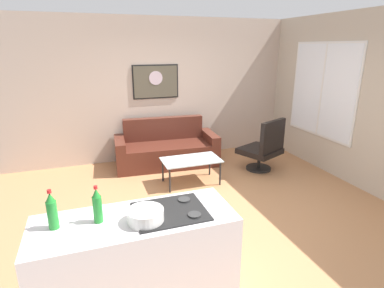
% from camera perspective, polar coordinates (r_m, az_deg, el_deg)
% --- Properties ---
extents(ground, '(6.40, 6.40, 0.04)m').
position_cam_1_polar(ground, '(4.63, 3.09, -11.82)').
color(ground, '#B27A4F').
extents(back_wall, '(6.40, 0.05, 2.80)m').
position_cam_1_polar(back_wall, '(6.40, -5.00, 9.86)').
color(back_wall, '#BEA998').
rests_on(back_wall, ground).
extents(right_wall, '(0.05, 6.40, 2.80)m').
position_cam_1_polar(right_wall, '(5.86, 26.86, 7.36)').
color(right_wall, '#BCAD99').
rests_on(right_wall, ground).
extents(couch, '(2.01, 0.95, 0.89)m').
position_cam_1_polar(couch, '(6.13, -4.73, -1.10)').
color(couch, '#50241A').
rests_on(couch, ground).
extents(coffee_table, '(0.97, 0.55, 0.43)m').
position_cam_1_polar(coffee_table, '(5.23, -0.18, -3.21)').
color(coffee_table, silver).
rests_on(coffee_table, ground).
extents(armchair, '(0.87, 0.86, 1.00)m').
position_cam_1_polar(armchair, '(5.89, 13.10, -0.66)').
color(armchair, black).
rests_on(armchair, ground).
extents(kitchen_counter, '(1.65, 0.63, 0.93)m').
position_cam_1_polar(kitchen_counter, '(2.91, -9.89, -20.85)').
color(kitchen_counter, white).
rests_on(kitchen_counter, ground).
extents(soda_bottle, '(0.08, 0.08, 0.32)m').
position_cam_1_polar(soda_bottle, '(2.63, -24.31, -11.17)').
color(soda_bottle, '#22852E').
rests_on(soda_bottle, kitchen_counter).
extents(soda_bottle_2, '(0.07, 0.07, 0.31)m').
position_cam_1_polar(soda_bottle_2, '(2.60, -16.99, -10.80)').
color(soda_bottle_2, '#22852E').
rests_on(soda_bottle_2, kitchen_counter).
extents(mixing_bowl, '(0.29, 0.29, 0.11)m').
position_cam_1_polar(mixing_bowl, '(2.56, -8.52, -12.93)').
color(mixing_bowl, silver).
rests_on(mixing_bowl, kitchen_counter).
extents(wall_painting, '(0.92, 0.03, 0.66)m').
position_cam_1_polar(wall_painting, '(6.29, -6.67, 11.30)').
color(wall_painting, black).
extents(window, '(0.03, 1.65, 1.71)m').
position_cam_1_polar(window, '(6.25, 22.80, 9.08)').
color(window, silver).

